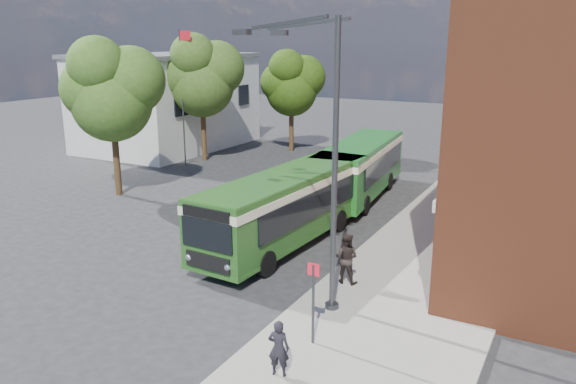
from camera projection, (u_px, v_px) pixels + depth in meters
The scene contains 14 objects.
ground at pixel (231, 261), 21.86m from camera, with size 120.00×120.00×0.00m, color #252527.
pavement at pixel (458, 228), 25.43m from camera, with size 6.00×48.00×0.15m, color #99958B.
kerb_line at pixel (393, 220), 26.84m from camera, with size 0.12×48.00×0.01m, color beige.
white_building at pixel (168, 101), 44.44m from camera, with size 9.40×13.40×7.30m.
flagpole at pixel (183, 93), 37.32m from camera, with size 0.95×0.10×9.00m.
street_lamp at pixel (324, 163), 16.69m from camera, with size 2.96×2.38×9.00m.
bus_stop_sign at pixel (313, 298), 15.34m from camera, with size 0.35×0.08×2.52m.
bus_front at pixel (288, 201), 23.36m from camera, with size 3.17×10.78×3.02m.
bus_rear at pixel (360, 164), 30.33m from camera, with size 3.52×10.14×3.02m.
pedestrian_a at pixel (279, 348), 14.00m from camera, with size 0.55×0.36×1.50m, color black.
pedestrian_b at pixel (346, 258), 19.37m from camera, with size 0.88×0.68×1.80m, color black.
tree_left at pixel (111, 89), 29.68m from camera, with size 5.08×4.83×8.58m.
tree_mid at pixel (202, 75), 38.61m from camera, with size 5.23×4.98×8.84m.
tree_right at pixel (292, 83), 42.16m from camera, with size 4.57×4.34×7.71m.
Camera 1 is at (11.66, -16.88, 8.34)m, focal length 35.00 mm.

